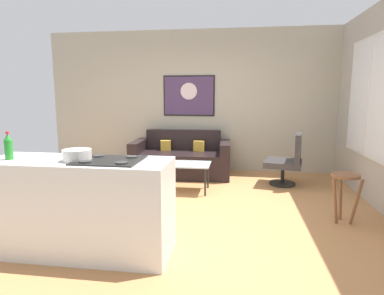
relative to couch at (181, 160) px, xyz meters
The scene contains 11 objects.
ground 1.90m from the couch, 79.49° to the right, with size 6.40×6.40×0.04m, color #BD824E.
back_wall 1.29m from the couch, 59.66° to the left, with size 6.40×0.05×2.80m, color #B2AB96.
couch is the anchor object (origin of this frame).
coffee_table 1.02m from the couch, 83.97° to the right, with size 1.07×0.53×0.45m.
armchair 1.97m from the couch, 12.67° to the right, with size 0.71×0.73×0.90m.
bar_stool 3.11m from the couch, 40.66° to the right, with size 0.37×0.37×0.60m.
kitchen_counter 3.20m from the couch, 97.75° to the right, with size 1.77×0.62×0.95m.
soda_bottle 3.50m from the couch, 108.53° to the right, with size 0.08×0.08×0.27m.
mixing_bowl 3.29m from the couch, 97.44° to the right, with size 0.27×0.27×0.11m.
wall_painting 1.33m from the couch, 83.42° to the left, with size 1.04×0.03×0.81m.
window 3.30m from the couch, 17.82° to the right, with size 0.03×1.63×1.74m.
Camera 1 is at (0.74, -4.16, 1.54)m, focal length 30.42 mm.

